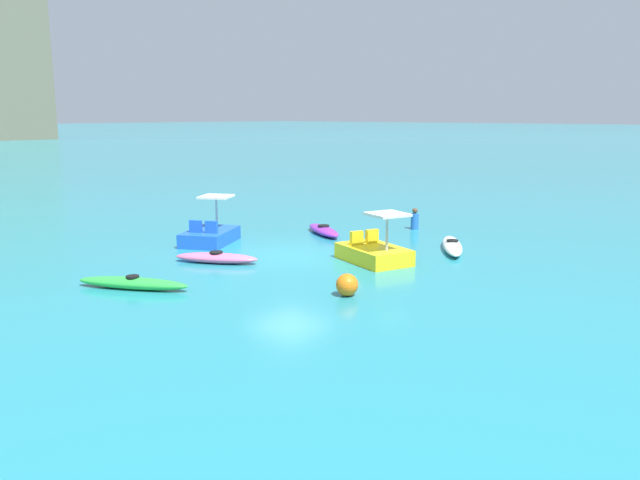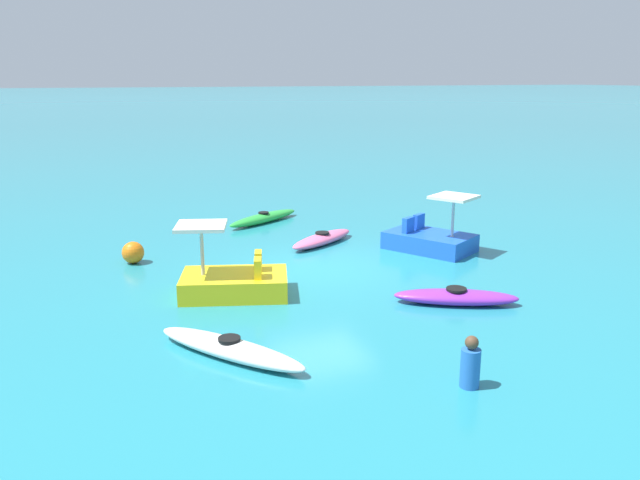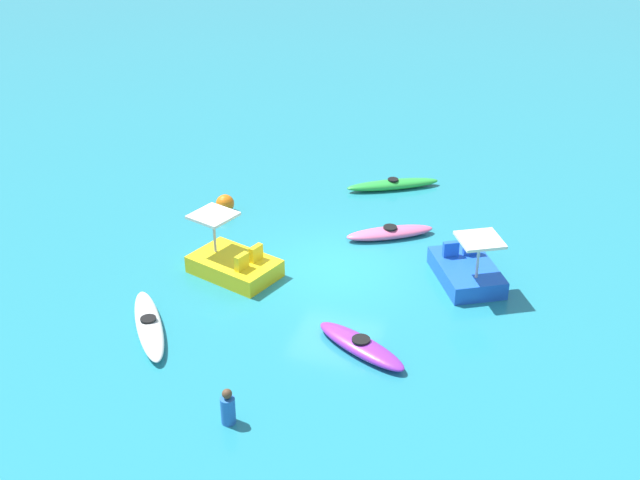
# 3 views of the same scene
# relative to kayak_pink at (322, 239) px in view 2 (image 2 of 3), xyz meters

# --- Properties ---
(ground_plane) EXTENTS (600.00, 600.00, 0.00)m
(ground_plane) POSITION_rel_kayak_pink_xyz_m (2.28, -1.02, -0.16)
(ground_plane) COLOR teal
(kayak_pink) EXTENTS (1.94, 2.68, 0.37)m
(kayak_pink) POSITION_rel_kayak_pink_xyz_m (0.00, 0.00, 0.00)
(kayak_pink) COLOR pink
(kayak_pink) RESTS_ON ground_plane
(kayak_purple) EXTENTS (1.92, 2.73, 0.37)m
(kayak_purple) POSITION_rel_kayak_pink_xyz_m (5.94, 0.66, 0.00)
(kayak_purple) COLOR purple
(kayak_purple) RESTS_ON ground_plane
(kayak_white) EXTENTS (3.05, 2.36, 0.37)m
(kayak_white) POSITION_rel_kayak_pink_xyz_m (6.66, -4.67, -0.00)
(kayak_white) COLOR white
(kayak_white) RESTS_ON ground_plane
(kayak_green) EXTENTS (2.04, 3.08, 0.37)m
(kayak_green) POSITION_rel_kayak_pink_xyz_m (-3.47, -0.70, -0.00)
(kayak_green) COLOR green
(kayak_green) RESTS_ON ground_plane
(pedal_boat_yellow) EXTENTS (2.19, 2.76, 1.68)m
(pedal_boat_yellow) POSITION_rel_kayak_pink_xyz_m (3.43, -3.69, 0.17)
(pedal_boat_yellow) COLOR yellow
(pedal_boat_yellow) RESTS_ON ground_plane
(pedal_boat_blue) EXTENTS (2.82, 2.46, 1.68)m
(pedal_boat_blue) POSITION_rel_kayak_pink_xyz_m (1.85, 2.60, 0.17)
(pedal_boat_blue) COLOR blue
(pedal_boat_blue) RESTS_ON ground_plane
(buoy_orange) EXTENTS (0.59, 0.59, 0.59)m
(buoy_orange) POSITION_rel_kayak_pink_xyz_m (-0.14, -5.47, 0.13)
(buoy_orange) COLOR orange
(buoy_orange) RESTS_ON ground_plane
(person_near_shore) EXTENTS (0.42, 0.42, 0.88)m
(person_near_shore) POSITION_rel_kayak_pink_xyz_m (9.29, -1.40, 0.22)
(person_near_shore) COLOR blue
(person_near_shore) RESTS_ON ground_plane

